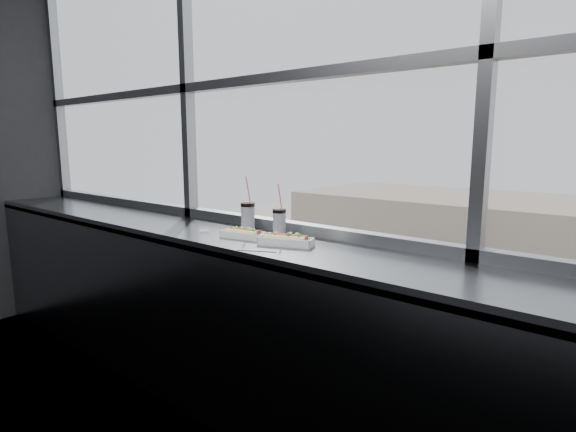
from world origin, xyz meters
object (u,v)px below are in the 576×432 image
Objects in this scene: soda_cup_right at (279,220)px; loose_straw at (257,251)px; soda_cup_left at (248,214)px; car_far_a at (429,331)px; pedestrian_a at (469,318)px; pedestrian_b at (537,338)px; wrapper at (204,230)px; tree_left at (431,274)px; hotdog_tray_right at (286,240)px; car_near_a at (284,350)px; hotdog_tray_left at (243,234)px.

soda_cup_right is 0.41m from loose_straw.
soda_cup_left reaches higher than car_far_a.
pedestrian_b reaches higher than pedestrian_a.
wrapper is 0.04× the size of pedestrian_a.
pedestrian_a is 0.41× the size of tree_left.
hotdog_tray_right is at bearing -173.77° from pedestrian_b.
loose_straw is 0.09× the size of pedestrian_b.
wrapper is 23.55m from car_near_a.
pedestrian_b is 7.53m from tree_left.
pedestrian_b is at bearing -6.98° from pedestrian_a.
soda_cup_right reaches higher than hotdog_tray_left.
tree_left is (-2.91, 0.55, 2.39)m from pedestrian_a.
soda_cup_left is 1.66× the size of loose_straw.
soda_cup_left is at bearing -179.40° from soda_cup_right.
wrapper is at bearing -154.88° from car_far_a.
car_near_a is (-13.52, 16.50, -10.94)m from loose_straw.
soda_cup_right is at bearing 27.72° from wrapper.
hotdog_tray_right is at bearing 55.77° from loose_straw.
car_far_a is at bearing -32.19° from car_near_a.
car_far_a is 6.20m from pedestrian_b.
tree_left is (-7.07, 1.06, 2.37)m from pedestrian_b.
loose_straw reaches higher than tree_left.
pedestrian_a is at bearing 104.13° from soda_cup_right.
loose_straw is 0.10× the size of pedestrian_a.
pedestrian_b is (-2.38, 27.28, -11.02)m from wrapper.
soda_cup_right is (0.10, 0.19, 0.06)m from hotdog_tray_left.
soda_cup_right is 23.66m from car_near_a.
loose_straw is at bearing -117.82° from hotdog_tray_right.
soda_cup_right is 0.06× the size of tree_left.
soda_cup_left is (-0.44, 0.17, 0.07)m from hotdog_tray_right.
soda_cup_right reaches higher than car_near_a.
tree_left is at bearing 169.29° from pedestrian_a.
hotdog_tray_left reaches higher than wrapper.
car_far_a is at bearing -110.62° from pedestrian_a.
wrapper is 0.04× the size of pedestrian_b.
pedestrian_a is at bearing -10.71° from tree_left.
wrapper is at bearing -175.02° from pedestrian_b.
soda_cup_right is at bearing 117.96° from hotdog_tray_right.
wrapper is 0.01× the size of car_near_a.
hotdog_tray_left reaches higher than car_near_a.
hotdog_tray_right is at bearing -153.58° from car_far_a.
hotdog_tray_right is 30.71m from pedestrian_a.
loose_straw reaches higher than pedestrian_a.
pedestrian_a is (-6.94, 27.58, -11.11)m from soda_cup_right.
tree_left is at bearing 83.21° from loose_straw.
soda_cup_left is 1.11× the size of soda_cup_right.
car_near_a is 1.19× the size of car_far_a.
pedestrian_a is at bearing 83.02° from pedestrian_b.
loose_straw is at bearing -41.40° from soda_cup_left.
hotdog_tray_left is at bearing -140.51° from car_near_a.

